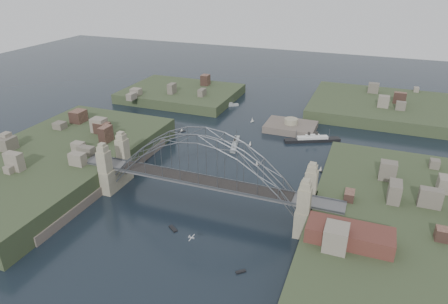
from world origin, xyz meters
TOP-DOWN VIEW (x-y plane):
  - ground at (0.00, 0.00)m, footprint 500.00×500.00m
  - bridge at (0.00, 0.00)m, footprint 84.00×13.80m
  - shore_west at (-57.32, 0.00)m, footprint 50.50×90.00m
  - shore_east at (57.32, 0.00)m, footprint 50.50×90.00m
  - headland_nw at (-55.00, 95.00)m, footprint 60.00×45.00m
  - headland_ne at (50.00, 110.00)m, footprint 70.00×55.00m
  - fort_island at (12.00, 70.00)m, footprint 22.00×16.00m
  - wharf_shed at (44.00, -14.00)m, footprint 20.00×8.00m
  - finger_pier at (39.00, -28.00)m, footprint 4.00×22.00m
  - naval_cruiser_near at (-5.66, 45.37)m, footprint 5.58×16.02m
  - naval_cruiser_far at (-26.98, 89.68)m, footprint 12.71×9.93m
  - ocean_liner at (23.28, 60.72)m, footprint 22.54×13.04m
  - aeroplane at (6.38, -21.97)m, footprint 1.58×2.97m
  - small_boat_a at (-17.21, 14.85)m, footprint 2.06×2.88m
  - small_boat_b at (7.99, 31.04)m, footprint 2.08×1.66m
  - small_boat_c at (-2.76, -14.95)m, footprint 3.39×2.85m
  - small_boat_d at (30.72, 35.01)m, footprint 1.72×2.14m
  - small_boat_e at (-32.63, 50.56)m, footprint 2.81×3.26m
  - small_boat_f at (0.29, 47.15)m, footprint 1.26×1.65m
  - small_boat_g at (20.71, -24.55)m, footprint 2.40×2.26m
  - small_boat_h at (-7.03, 73.52)m, footprint 1.35×2.19m

SIDE VIEW (x-z plane):
  - fort_island at x=12.00m, z-range -5.04..4.36m
  - ground at x=0.00m, z-range 0.00..0.00m
  - small_boat_c at x=-2.76m, z-range -0.08..0.38m
  - small_boat_g at x=20.71m, z-range -0.08..0.38m
  - small_boat_a at x=-17.21m, z-range -0.43..0.99m
  - headland_nw at x=-55.00m, z-range -4.00..5.00m
  - finger_pier at x=39.00m, z-range 0.00..1.40m
  - small_boat_e at x=-32.63m, z-range -0.48..1.90m
  - naval_cruiser_near at x=-5.66m, z-range -1.65..3.13m
  - naval_cruiser_far at x=-26.98m, z-range -1.66..3.15m
  - headland_ne at x=50.00m, z-range -4.00..5.50m
  - ocean_liner at x=23.28m, z-range -1.99..3.77m
  - small_boat_d at x=30.72m, z-range -0.27..2.11m
  - small_boat_h at x=-7.03m, z-range -0.26..2.11m
  - small_boat_b at x=7.99m, z-range -0.25..2.12m
  - small_boat_f at x=0.29m, z-range -0.16..2.21m
  - shore_west at x=-57.32m, z-range -4.03..7.97m
  - shore_east at x=57.32m, z-range -4.03..7.97m
  - aeroplane at x=6.38m, z-range 4.42..4.85m
  - wharf_shed at x=44.00m, z-range 8.00..12.00m
  - bridge at x=0.00m, z-range 0.02..24.62m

